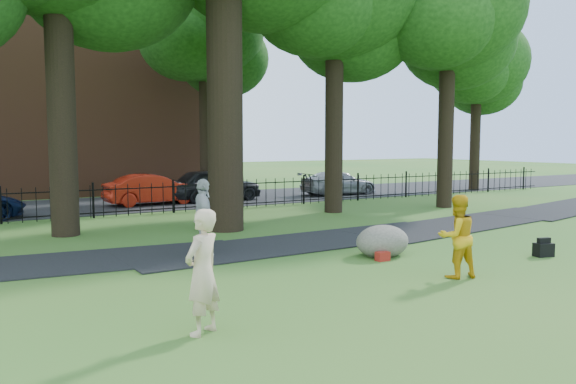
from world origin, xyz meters
TOP-DOWN VIEW (x-y plane):
  - ground at (0.00, 0.00)m, footprint 120.00×120.00m
  - footpath at (1.00, 3.90)m, footprint 36.07×3.85m
  - street at (0.00, 16.00)m, footprint 80.00×7.00m
  - iron_fence at (0.00, 12.00)m, footprint 44.00×0.04m
  - brick_building at (-4.00, 24.00)m, footprint 18.00×8.00m
  - woman at (-4.20, -1.57)m, footprint 0.79×0.72m
  - man at (1.53, -1.02)m, footprint 0.95×0.81m
  - pedestrian at (-2.14, 3.53)m, footprint 0.70×1.18m
  - boulder at (1.67, 1.46)m, footprint 1.48×1.17m
  - backpack at (4.96, -0.60)m, footprint 0.49×0.37m
  - red_bag at (1.28, 0.99)m, footprint 0.32×0.21m
  - red_sedan at (0.14, 15.15)m, footprint 4.17×1.60m
  - grey_car at (3.07, 15.26)m, footprint 4.49×1.90m
  - silver_car at (9.88, 14.78)m, footprint 4.20×1.73m

SIDE VIEW (x-z plane):
  - ground at x=0.00m, z-range 0.00..0.00m
  - footpath at x=1.00m, z-range -0.01..0.01m
  - street at x=0.00m, z-range -0.01..0.01m
  - red_bag at x=1.28m, z-range 0.00..0.21m
  - backpack at x=4.96m, z-range 0.00..0.33m
  - boulder at x=1.67m, z-range 0.00..0.81m
  - iron_fence at x=0.00m, z-range 0.00..1.20m
  - silver_car at x=9.88m, z-range 0.00..1.22m
  - red_sedan at x=0.14m, z-range 0.00..1.36m
  - grey_car at x=3.07m, z-range 0.00..1.52m
  - man at x=1.53m, z-range 0.00..1.70m
  - woman at x=-4.20m, z-range 0.00..1.82m
  - pedestrian at x=-2.14m, z-range 0.00..1.89m
  - brick_building at x=-4.00m, z-range 0.00..12.00m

